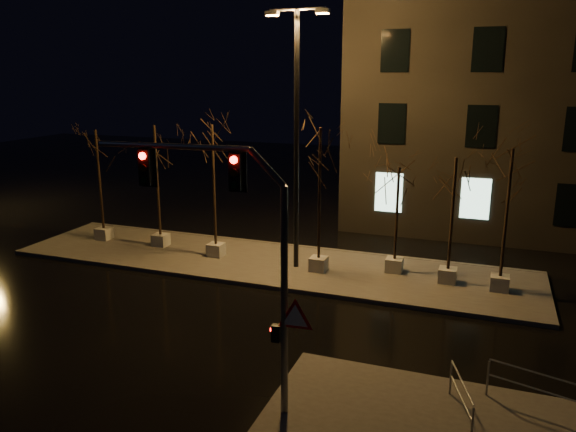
% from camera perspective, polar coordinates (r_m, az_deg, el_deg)
% --- Properties ---
extents(ground, '(90.00, 90.00, 0.00)m').
position_cam_1_polar(ground, '(18.74, -9.33, -10.59)').
color(ground, black).
rests_on(ground, ground).
extents(median, '(22.00, 5.00, 0.15)m').
position_cam_1_polar(median, '(23.71, -2.23, -4.76)').
color(median, '#484440').
rests_on(median, ground).
extents(tree_0, '(1.80, 1.80, 5.32)m').
position_cam_1_polar(tree_0, '(27.28, -18.80, 5.91)').
color(tree_0, '#ABA99F').
rests_on(tree_0, median).
extents(tree_1, '(1.80, 1.80, 5.62)m').
position_cam_1_polar(tree_1, '(25.44, -13.29, 6.26)').
color(tree_1, '#ABA99F').
rests_on(tree_1, median).
extents(tree_2, '(1.80, 1.80, 5.78)m').
position_cam_1_polar(tree_2, '(23.52, -7.64, 6.17)').
color(tree_2, '#ABA99F').
rests_on(tree_2, median).
extents(tree_3, '(1.80, 1.80, 5.83)m').
position_cam_1_polar(tree_3, '(21.52, 3.27, 5.62)').
color(tree_3, '#ABA99F').
rests_on(tree_3, median).
extents(tree_4, '(1.80, 1.80, 4.31)m').
position_cam_1_polar(tree_4, '(21.98, 11.11, 2.50)').
color(tree_4, '#ABA99F').
rests_on(tree_4, median).
extents(tree_5, '(1.80, 1.80, 4.87)m').
position_cam_1_polar(tree_5, '(21.21, 16.53, 2.91)').
color(tree_5, '#ABA99F').
rests_on(tree_5, median).
extents(tree_6, '(1.80, 1.80, 5.32)m').
position_cam_1_polar(tree_6, '(20.96, 21.60, 3.31)').
color(tree_6, '#ABA99F').
rests_on(tree_6, median).
extents(traffic_signal_mast, '(5.07, 0.50, 6.20)m').
position_cam_1_polar(traffic_signal_mast, '(12.44, -4.86, -2.65)').
color(traffic_signal_mast, slate).
rests_on(traffic_signal_mast, sidewalk_corner).
extents(streetlight_main, '(2.50, 0.39, 9.99)m').
position_cam_1_polar(streetlight_main, '(21.80, 0.87, 9.30)').
color(streetlight_main, black).
rests_on(streetlight_main, median).
extents(guard_rail_a, '(2.20, 0.69, 0.99)m').
position_cam_1_polar(guard_rail_a, '(14.78, 23.98, -15.50)').
color(guard_rail_a, slate).
rests_on(guard_rail_a, sidewalk_corner).
extents(guard_rail_b, '(0.63, 1.85, 0.92)m').
position_cam_1_polar(guard_rail_b, '(14.00, 17.18, -16.85)').
color(guard_rail_b, slate).
rests_on(guard_rail_b, sidewalk_corner).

